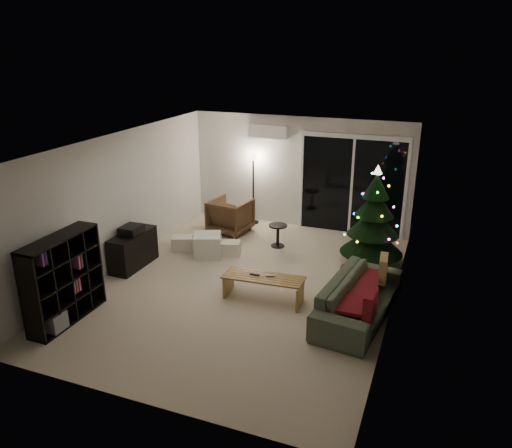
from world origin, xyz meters
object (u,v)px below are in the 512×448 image
Objects in this scene: sofa at (359,298)px; coffee_table at (263,288)px; media_cabinet at (133,250)px; armchair at (231,216)px; christmas_tree at (374,216)px; bookshelf at (55,278)px.

sofa reaches higher than coffee_table.
media_cabinet is 2.76m from coffee_table.
armchair is 0.44× the size of christmas_tree.
media_cabinet reaches higher than coffee_table.
media_cabinet is at bearing 169.16° from coffee_table.
bookshelf is at bearing -152.49° from coffee_table.
bookshelf is 1.27× the size of media_cabinet.
sofa is (3.32, -2.63, -0.07)m from armchair.
christmas_tree reaches higher than coffee_table.
bookshelf is at bearing -137.78° from christmas_tree.
christmas_tree is at bearing 52.21° from coffee_table.
coffee_table is at bearing 131.53° from armchair.
armchair is 4.24m from sofa.
bookshelf is 1.03× the size of coffee_table.
bookshelf is 5.62m from christmas_tree.
christmas_tree is at bearing 23.54° from media_cabinet.
armchair is at bearing 67.42° from bookshelf.
sofa is (4.30, -0.31, -0.02)m from media_cabinet.
coffee_table is (1.76, -2.65, -0.17)m from armchair.
coffee_table is 0.68× the size of christmas_tree.
christmas_tree reaches higher than armchair.
bookshelf reaches higher than armchair.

